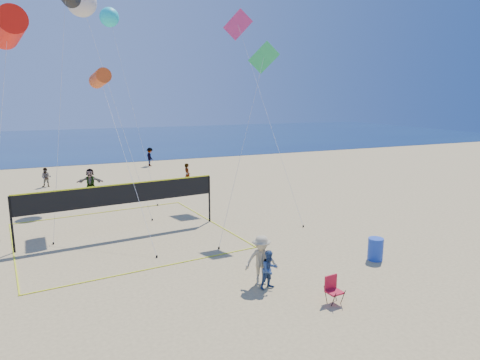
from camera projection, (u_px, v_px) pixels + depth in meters
name	position (u px, v px, depth m)	size (l,w,h in m)	color
ocean	(80.00, 141.00, 66.35)	(140.00, 50.00, 0.03)	navy
bystander_a	(269.00, 269.00, 15.56)	(0.70, 0.55, 1.44)	#304B7A
bystander_b	(261.00, 260.00, 15.85)	(1.22, 0.70, 1.89)	tan
far_person_1	(90.00, 182.00, 29.94)	(1.80, 0.57, 1.94)	gray
far_person_2	(187.00, 175.00, 32.70)	(0.68, 0.45, 1.87)	gray
far_person_3	(46.00, 177.00, 32.87)	(0.73, 0.57, 1.50)	gray
far_person_4	(150.00, 157.00, 42.64)	(1.19, 0.69, 1.85)	gray
camp_chair	(333.00, 288.00, 14.50)	(0.56, 0.68, 1.05)	red
trash_barrel	(375.00, 249.00, 18.31)	(0.64, 0.64, 0.96)	#1C41B8
volleyball_net	(121.00, 200.00, 21.27)	(11.02, 10.89, 2.66)	black
kite_0	(8.00, 28.00, 18.52)	(2.13, 5.84, 10.63)	#FB170B
kite_2	(100.00, 78.00, 23.20)	(1.81, 8.36, 8.40)	#DD4E19
kite_4	(262.00, 67.00, 22.24)	(4.59, 3.78, 9.74)	#2ABB5B
kite_5	(240.00, 32.00, 28.93)	(1.76, 10.02, 12.74)	#C82F6F
kite_6	(81.00, 2.00, 24.88)	(3.62, 5.51, 13.18)	silver
kite_7	(109.00, 17.00, 28.91)	(2.48, 5.72, 12.79)	#1DDFE3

